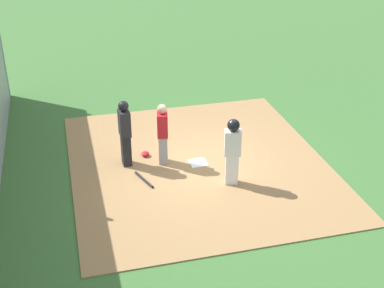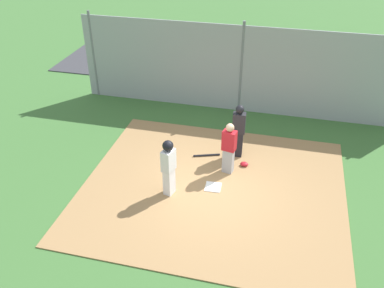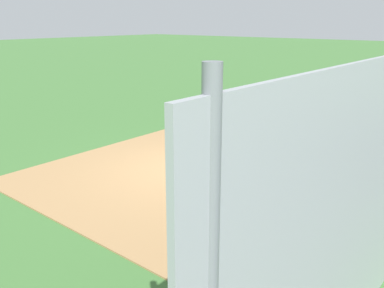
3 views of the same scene
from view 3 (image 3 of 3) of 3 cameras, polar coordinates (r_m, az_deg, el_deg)
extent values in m
plane|color=#3D6B33|center=(10.07, -0.04, -3.78)|extent=(140.00, 140.00, 0.00)
cube|color=#9E774C|center=(10.07, -0.04, -3.70)|extent=(7.20, 6.40, 0.03)
cube|color=white|center=(10.06, -0.04, -3.57)|extent=(0.46, 0.46, 0.02)
cube|color=#9E9EA3|center=(9.24, 2.96, -3.02)|extent=(0.34, 0.27, 0.76)
cube|color=#B21923|center=(9.03, 3.02, 1.07)|extent=(0.42, 0.33, 0.60)
sphere|color=tan|center=(8.93, 3.07, 3.68)|extent=(0.24, 0.24, 0.24)
cube|color=black|center=(8.63, 7.31, -4.37)|extent=(0.31, 0.24, 0.83)
cube|color=#232328|center=(8.40, 7.50, 0.34)|extent=(0.39, 0.28, 0.65)
sphere|color=black|center=(8.28, 7.62, 3.37)|extent=(0.26, 0.26, 0.26)
cube|color=silver|center=(11.07, 1.59, 0.40)|extent=(0.29, 0.35, 0.77)
cube|color=silver|center=(10.90, 1.62, 3.90)|extent=(0.35, 0.44, 0.61)
sphere|color=tan|center=(10.81, 1.64, 6.11)|extent=(0.24, 0.24, 0.24)
sphere|color=black|center=(10.81, 1.64, 6.22)|extent=(0.29, 0.29, 0.29)
cylinder|color=black|center=(9.63, 8.77, -4.58)|extent=(0.80, 0.34, 0.06)
ellipsoid|color=#B21923|center=(8.81, 3.28, -6.29)|extent=(0.24, 0.20, 0.12)
camera|label=1|loc=(19.17, 33.57, 23.95)|focal=49.84mm
camera|label=2|loc=(16.47, -32.86, 27.28)|focal=38.57mm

